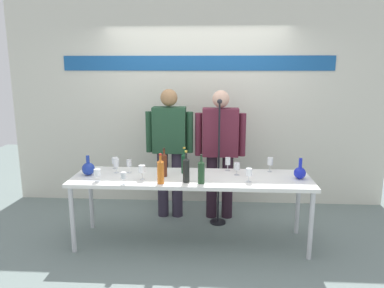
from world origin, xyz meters
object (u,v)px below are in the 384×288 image
(wine_bottle_1, at_px, (184,162))
(wine_glass_left_5, at_px, (115,161))
(wine_glass_left_3, at_px, (129,163))
(wine_glass_left_1, at_px, (124,176))
(wine_glass_right_3, at_px, (270,162))
(wine_glass_right_2, at_px, (237,166))
(wine_glass_right_1, at_px, (228,161))
(presenter_right, at_px, (220,146))
(wine_glass_left_2, at_px, (116,163))
(wine_glass_left_0, at_px, (142,169))
(decanter_blue_right, at_px, (300,172))
(wine_glass_right_0, at_px, (249,172))
(wine_bottle_3, at_px, (164,164))
(display_table, at_px, (191,182))
(wine_glass_left_4, at_px, (97,173))
(microphone_stand, at_px, (218,183))
(wine_bottle_0, at_px, (201,171))
(wine_bottle_2, at_px, (186,169))
(presenter_left, at_px, (170,145))

(wine_bottle_1, relative_size, wine_glass_left_5, 2.24)
(wine_glass_left_3, bearing_deg, wine_glass_left_1, -84.49)
(wine_glass_left_5, xyz_separation_m, wine_glass_right_3, (1.81, -0.03, 0.03))
(wine_glass_right_2, bearing_deg, wine_glass_left_5, 172.60)
(wine_glass_left_1, relative_size, wine_glass_right_1, 0.82)
(presenter_right, relative_size, wine_glass_left_2, 9.83)
(wine_glass_left_0, distance_m, wine_glass_left_1, 0.24)
(decanter_blue_right, xyz_separation_m, wine_glass_left_1, (-1.84, -0.30, 0.02))
(wine_glass_left_2, relative_size, wine_glass_right_0, 1.15)
(wine_glass_left_2, relative_size, wine_glass_right_2, 1.19)
(wine_bottle_3, relative_size, wine_glass_left_0, 2.04)
(wine_glass_left_5, bearing_deg, display_table, -16.94)
(wine_glass_left_4, distance_m, microphone_stand, 1.53)
(display_table, xyz_separation_m, presenter_right, (0.32, 0.74, 0.25))
(presenter_right, relative_size, wine_glass_right_0, 11.28)
(wine_bottle_1, distance_m, wine_glass_left_0, 0.51)
(decanter_blue_right, relative_size, wine_glass_right_1, 1.46)
(display_table, height_order, wine_glass_right_1, wine_glass_right_1)
(wine_bottle_3, height_order, wine_glass_left_4, wine_bottle_3)
(wine_bottle_0, height_order, wine_glass_left_3, wine_bottle_0)
(decanter_blue_right, relative_size, wine_bottle_2, 0.68)
(wine_bottle_2, distance_m, wine_glass_right_2, 0.61)
(wine_glass_right_0, bearing_deg, wine_bottle_3, 170.72)
(wine_glass_right_2, relative_size, microphone_stand, 0.09)
(presenter_left, distance_m, wine_glass_right_0, 1.29)
(presenter_right, distance_m, wine_glass_left_0, 1.21)
(wine_glass_left_2, height_order, wine_glass_right_1, wine_glass_left_2)
(wine_bottle_0, bearing_deg, display_table, 118.27)
(wine_bottle_0, bearing_deg, wine_bottle_1, 119.80)
(wine_glass_left_1, relative_size, wine_glass_right_0, 0.87)
(wine_glass_left_0, xyz_separation_m, wine_glass_left_4, (-0.46, -0.09, -0.02))
(wine_glass_right_0, xyz_separation_m, wine_glass_right_3, (0.28, 0.40, 0.02))
(wine_bottle_2, xyz_separation_m, wine_glass_right_2, (0.54, 0.29, -0.04))
(wine_bottle_2, xyz_separation_m, wine_glass_left_1, (-0.63, -0.11, -0.05))
(wine_bottle_1, distance_m, wine_glass_right_2, 0.59)
(display_table, height_order, wine_bottle_2, wine_bottle_2)
(wine_glass_right_1, distance_m, wine_glass_right_2, 0.20)
(wine_bottle_3, distance_m, wine_glass_left_3, 0.43)
(wine_bottle_1, xyz_separation_m, wine_glass_right_2, (0.59, -0.04, -0.03))
(microphone_stand, bearing_deg, wine_glass_left_0, -141.02)
(wine_glass_left_5, bearing_deg, wine_glass_left_2, -70.43)
(wine_bottle_1, bearing_deg, wine_bottle_2, -82.01)
(presenter_left, distance_m, wine_glass_right_2, 1.05)
(wine_glass_right_2, xyz_separation_m, wine_glass_right_3, (0.39, 0.16, 0.02))
(wine_glass_left_3, relative_size, wine_glass_right_1, 0.96)
(presenter_left, bearing_deg, microphone_stand, -17.54)
(wine_glass_right_1, height_order, wine_glass_right_3, wine_glass_right_3)
(wine_glass_right_2, bearing_deg, wine_glass_left_1, -161.24)
(display_table, xyz_separation_m, wine_glass_left_0, (-0.52, -0.13, 0.17))
(wine_glass_left_2, height_order, wine_glass_left_3, wine_glass_left_2)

